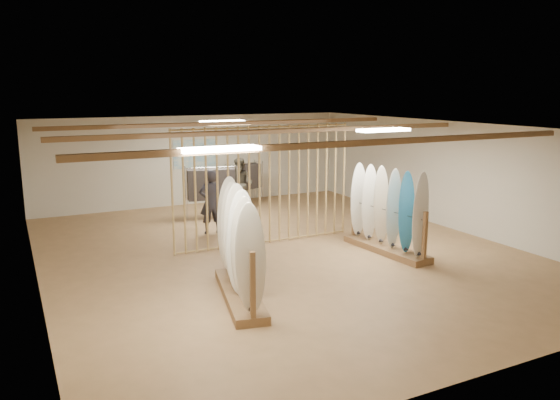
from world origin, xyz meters
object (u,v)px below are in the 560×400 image
rack_left (239,261)px  clothing_rack_b (245,177)px  shopper_a (211,198)px  clothing_rack_a (211,184)px  shopper_b (241,181)px  rack_right (387,224)px

rack_left → clothing_rack_b: size_ratio=1.89×
shopper_a → clothing_rack_a: bearing=-100.8°
clothing_rack_b → shopper_b: bearing=-143.2°
clothing_rack_a → clothing_rack_b: size_ratio=1.12×
rack_right → clothing_rack_b: (-0.81, 6.19, 0.22)m
clothing_rack_b → shopper_a: shopper_a is taller
rack_left → clothing_rack_a: 6.17m
clothing_rack_a → shopper_a: bearing=-99.0°
rack_left → clothing_rack_b: bearing=79.1°
rack_right → clothing_rack_a: size_ratio=1.60×
clothing_rack_b → shopper_b: 0.79m
rack_right → clothing_rack_b: size_ratio=1.78×
clothing_rack_b → shopper_b: shopper_b is taller
clothing_rack_a → shopper_b: size_ratio=0.84×
shopper_b → clothing_rack_b: bearing=101.9°
clothing_rack_a → shopper_b: 1.35m
rack_left → clothing_rack_b: (3.21, 7.29, 0.19)m
shopper_a → shopper_b: size_ratio=1.03×
rack_left → shopper_b: 7.18m
clothing_rack_b → rack_left: bearing=-135.1°
clothing_rack_a → shopper_a: (-0.55, -1.53, -0.06)m
clothing_rack_b → shopper_b: size_ratio=0.76×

